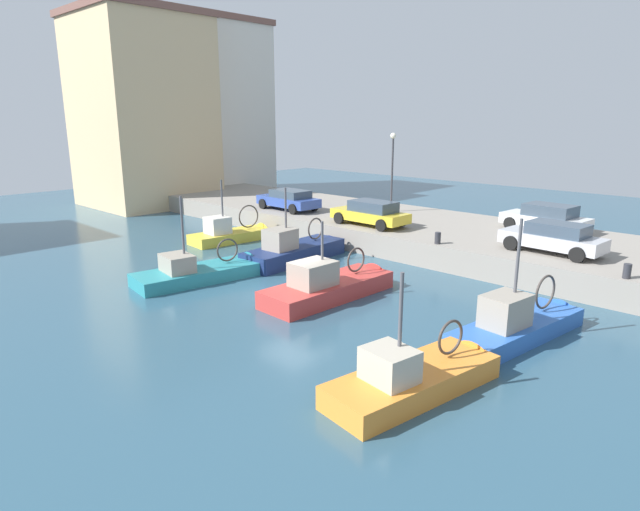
{
  "coord_description": "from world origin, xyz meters",
  "views": [
    {
      "loc": [
        -14.0,
        -15.04,
        6.91
      ],
      "look_at": [
        1.95,
        0.41,
        1.2
      ],
      "focal_mm": 30.13,
      "sensor_mm": 36.0,
      "label": 1
    }
  ],
  "objects_px": {
    "parked_car_white": "(547,217)",
    "mooring_bollard_mid": "(438,238)",
    "fishing_boat_blue": "(522,331)",
    "parked_car_yellow": "(371,213)",
    "fishing_boat_teal": "(207,277)",
    "fishing_boat_navy": "(298,257)",
    "parked_car_blue": "(289,199)",
    "fishing_boat_red": "(334,292)",
    "fishing_boat_yellow": "(236,238)",
    "quay_streetlamp": "(393,159)",
    "mooring_bollard_south": "(627,271)",
    "fishing_boat_orange": "(422,384)",
    "parked_car_silver": "(554,237)"
  },
  "relations": [
    {
      "from": "fishing_boat_red",
      "to": "parked_car_blue",
      "type": "bearing_deg",
      "value": 54.81
    },
    {
      "from": "fishing_boat_navy",
      "to": "parked_car_silver",
      "type": "height_order",
      "value": "fishing_boat_navy"
    },
    {
      "from": "fishing_boat_blue",
      "to": "parked_car_yellow",
      "type": "relative_size",
      "value": 1.47
    },
    {
      "from": "fishing_boat_blue",
      "to": "mooring_bollard_mid",
      "type": "distance_m",
      "value": 8.24
    },
    {
      "from": "fishing_boat_red",
      "to": "quay_streetlamp",
      "type": "bearing_deg",
      "value": 27.34
    },
    {
      "from": "parked_car_yellow",
      "to": "fishing_boat_blue",
      "type": "bearing_deg",
      "value": -118.79
    },
    {
      "from": "parked_car_yellow",
      "to": "fishing_boat_teal",
      "type": "bearing_deg",
      "value": 172.21
    },
    {
      "from": "fishing_boat_teal",
      "to": "parked_car_white",
      "type": "relative_size",
      "value": 1.47
    },
    {
      "from": "fishing_boat_yellow",
      "to": "mooring_bollard_south",
      "type": "height_order",
      "value": "fishing_boat_yellow"
    },
    {
      "from": "fishing_boat_navy",
      "to": "parked_car_yellow",
      "type": "relative_size",
      "value": 1.51
    },
    {
      "from": "fishing_boat_red",
      "to": "fishing_boat_navy",
      "type": "distance_m",
      "value": 5.87
    },
    {
      "from": "parked_car_white",
      "to": "mooring_bollard_mid",
      "type": "height_order",
      "value": "parked_car_white"
    },
    {
      "from": "parked_car_silver",
      "to": "parked_car_blue",
      "type": "height_order",
      "value": "parked_car_silver"
    },
    {
      "from": "quay_streetlamp",
      "to": "fishing_boat_yellow",
      "type": "bearing_deg",
      "value": 151.07
    },
    {
      "from": "fishing_boat_blue",
      "to": "parked_car_white",
      "type": "relative_size",
      "value": 1.48
    },
    {
      "from": "parked_car_white",
      "to": "mooring_bollard_south",
      "type": "relative_size",
      "value": 7.94
    },
    {
      "from": "fishing_boat_teal",
      "to": "parked_car_yellow",
      "type": "relative_size",
      "value": 1.46
    },
    {
      "from": "fishing_boat_yellow",
      "to": "mooring_bollard_mid",
      "type": "xyz_separation_m",
      "value": [
        2.9,
        -11.66,
        1.33
      ]
    },
    {
      "from": "fishing_boat_navy",
      "to": "parked_car_silver",
      "type": "distance_m",
      "value": 11.83
    },
    {
      "from": "fishing_boat_navy",
      "to": "mooring_bollard_south",
      "type": "height_order",
      "value": "fishing_boat_navy"
    },
    {
      "from": "parked_car_silver",
      "to": "parked_car_blue",
      "type": "relative_size",
      "value": 1.0
    },
    {
      "from": "fishing_boat_blue",
      "to": "fishing_boat_orange",
      "type": "bearing_deg",
      "value": 176.16
    },
    {
      "from": "fishing_boat_navy",
      "to": "parked_car_blue",
      "type": "height_order",
      "value": "fishing_boat_navy"
    },
    {
      "from": "fishing_boat_red",
      "to": "fishing_boat_yellow",
      "type": "xyz_separation_m",
      "value": [
        3.4,
        10.9,
        0.0
      ]
    },
    {
      "from": "fishing_boat_red",
      "to": "fishing_boat_yellow",
      "type": "bearing_deg",
      "value": 72.67
    },
    {
      "from": "fishing_boat_orange",
      "to": "parked_car_blue",
      "type": "relative_size",
      "value": 1.38
    },
    {
      "from": "fishing_boat_red",
      "to": "quay_streetlamp",
      "type": "height_order",
      "value": "quay_streetlamp"
    },
    {
      "from": "mooring_bollard_mid",
      "to": "fishing_boat_yellow",
      "type": "bearing_deg",
      "value": 103.96
    },
    {
      "from": "parked_car_white",
      "to": "fishing_boat_red",
      "type": "bearing_deg",
      "value": 165.9
    },
    {
      "from": "fishing_boat_orange",
      "to": "mooring_bollard_mid",
      "type": "bearing_deg",
      "value": 30.48
    },
    {
      "from": "fishing_boat_orange",
      "to": "parked_car_yellow",
      "type": "bearing_deg",
      "value": 43.82
    },
    {
      "from": "fishing_boat_yellow",
      "to": "quay_streetlamp",
      "type": "distance_m",
      "value": 10.68
    },
    {
      "from": "fishing_boat_red",
      "to": "mooring_bollard_south",
      "type": "bearing_deg",
      "value": -54.26
    },
    {
      "from": "fishing_boat_red",
      "to": "mooring_bollard_south",
      "type": "xyz_separation_m",
      "value": [
        6.3,
        -8.75,
        1.34
      ]
    },
    {
      "from": "fishing_boat_blue",
      "to": "parked_car_yellow",
      "type": "bearing_deg",
      "value": 61.21
    },
    {
      "from": "fishing_boat_orange",
      "to": "parked_car_blue",
      "type": "distance_m",
      "value": 21.71
    },
    {
      "from": "fishing_boat_yellow",
      "to": "fishing_boat_navy",
      "type": "bearing_deg",
      "value": -95.0
    },
    {
      "from": "parked_car_blue",
      "to": "mooring_bollard_mid",
      "type": "bearing_deg",
      "value": -97.77
    },
    {
      "from": "fishing_boat_navy",
      "to": "mooring_bollard_south",
      "type": "distance_m",
      "value": 14.33
    },
    {
      "from": "fishing_boat_navy",
      "to": "mooring_bollard_mid",
      "type": "xyz_separation_m",
      "value": [
        3.41,
        -5.86,
        1.34
      ]
    },
    {
      "from": "fishing_boat_red",
      "to": "parked_car_yellow",
      "type": "distance_m",
      "value": 8.88
    },
    {
      "from": "mooring_bollard_mid",
      "to": "fishing_boat_red",
      "type": "bearing_deg",
      "value": 173.18
    },
    {
      "from": "fishing_boat_red",
      "to": "mooring_bollard_mid",
      "type": "bearing_deg",
      "value": -6.82
    },
    {
      "from": "mooring_bollard_south",
      "to": "fishing_boat_teal",
      "type": "bearing_deg",
      "value": 120.63
    },
    {
      "from": "fishing_boat_teal",
      "to": "fishing_boat_blue",
      "type": "relative_size",
      "value": 0.99
    },
    {
      "from": "parked_car_yellow",
      "to": "quay_streetlamp",
      "type": "height_order",
      "value": "quay_streetlamp"
    },
    {
      "from": "fishing_boat_teal",
      "to": "fishing_boat_red",
      "type": "distance_m",
      "value": 6.04
    },
    {
      "from": "fishing_boat_blue",
      "to": "fishing_boat_navy",
      "type": "distance_m",
      "value": 12.37
    },
    {
      "from": "fishing_boat_teal",
      "to": "quay_streetlamp",
      "type": "distance_m",
      "value": 14.83
    },
    {
      "from": "fishing_boat_navy",
      "to": "fishing_boat_yellow",
      "type": "bearing_deg",
      "value": 85.0
    }
  ]
}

